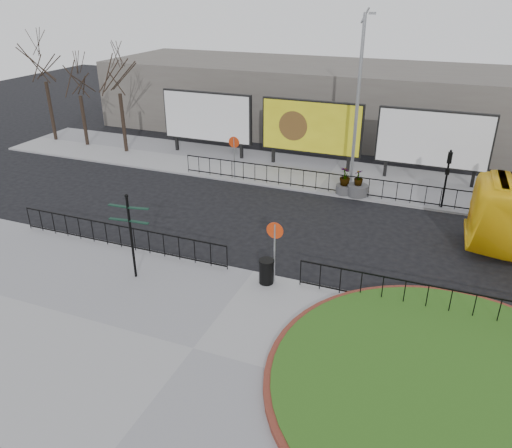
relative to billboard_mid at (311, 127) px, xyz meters
The scene contains 23 objects.
ground 13.31m from the billboard_mid, 83.40° to the right, with size 90.00×90.00×0.00m, color black.
pavement_near 18.21m from the billboard_mid, 85.23° to the right, with size 30.00×10.00×0.12m, color gray.
pavement_far 3.10m from the billboard_mid, 32.94° to the right, with size 44.00×6.00×0.12m, color gray.
brick_edge 19.36m from the billboard_mid, 62.06° to the right, with size 10.40×10.40×0.18m, color maroon.
grass_lawn 19.36m from the billboard_mid, 62.06° to the right, with size 10.00×10.00×0.22m, color #274B14.
railing_near_left 14.15m from the billboard_mid, 108.73° to the right, with size 10.00×0.10×1.10m, color black, non-canonical shape.
railing_near_right 15.62m from the billboard_mid, 58.92° to the right, with size 9.00×0.10×1.10m, color black, non-canonical shape.
railing_far 4.84m from the billboard_mid, 55.75° to the right, with size 18.00×0.10×1.10m, color black, non-canonical shape.
speed_sign_far 5.04m from the billboard_mid, 134.46° to the right, with size 0.64×0.07×2.47m.
speed_sign_near 13.62m from the billboard_mid, 79.41° to the right, with size 0.64×0.07×2.47m.
billboard_left 7.00m from the billboard_mid, behind, with size 6.20×0.31×4.10m.
billboard_mid is the anchor object (origin of this frame).
billboard_right 7.00m from the billboard_mid, ahead, with size 6.20×0.31×4.10m.
lamp_post 4.23m from the billboard_mid, 33.25° to the right, with size 0.74×0.18×9.23m.
signal_pole_a 8.80m from the billboard_mid, 24.42° to the right, with size 0.22×0.26×3.00m.
tree_left 12.63m from the billboard_mid, behind, with size 2.00×2.00×7.00m, color #2D2119, non-canonical shape.
tree_mid 16.05m from the billboard_mid, behind, with size 2.00×2.00×6.20m, color #2D2119, non-canonical shape.
tree_far 19.07m from the billboard_mid, behind, with size 2.00×2.00×7.50m, color #2D2119, non-canonical shape.
building_backdrop 9.15m from the billboard_mid, 80.57° to the left, with size 40.00×10.00×5.00m, color #5C5850.
fingerpost_sign 15.25m from the billboard_mid, 99.77° to the right, with size 1.61×0.40×3.43m.
litter_bin 13.90m from the billboard_mid, 80.54° to the right, with size 0.59×0.59×0.97m.
planter_b 5.02m from the billboard_mid, 50.19° to the right, with size 0.90×0.90×1.50m.
planter_c 5.53m from the billboard_mid, 43.99° to the right, with size 1.10×1.10×1.43m.
Camera 1 is at (6.36, -15.68, 10.26)m, focal length 35.00 mm.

